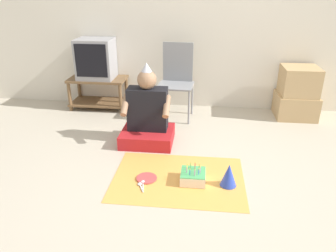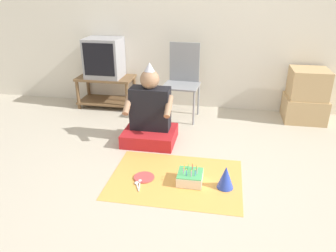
{
  "view_description": "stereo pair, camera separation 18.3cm",
  "coord_description": "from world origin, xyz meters",
  "px_view_note": "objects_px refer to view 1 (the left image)",
  "views": [
    {
      "loc": [
        0.03,
        -2.28,
        1.57
      ],
      "look_at": [
        -0.29,
        0.5,
        0.35
      ],
      "focal_mm": 35.0,
      "sensor_mm": 36.0,
      "label": 1
    },
    {
      "loc": [
        0.21,
        -2.25,
        1.57
      ],
      "look_at": [
        -0.29,
        0.5,
        0.35
      ],
      "focal_mm": 35.0,
      "sensor_mm": 36.0,
      "label": 2
    }
  ],
  "objects_px": {
    "person_seated": "(147,118)",
    "party_hat_blue": "(229,175)",
    "tv": "(96,59)",
    "cardboard_box_stack": "(297,94)",
    "folding_chair": "(177,76)",
    "paper_plate": "(147,178)",
    "birthday_cake": "(193,176)"
  },
  "relations": [
    {
      "from": "person_seated",
      "to": "party_hat_blue",
      "type": "relative_size",
      "value": 4.34
    },
    {
      "from": "tv",
      "to": "cardboard_box_stack",
      "type": "distance_m",
      "value": 2.6
    },
    {
      "from": "cardboard_box_stack",
      "to": "party_hat_blue",
      "type": "relative_size",
      "value": 3.27
    },
    {
      "from": "folding_chair",
      "to": "party_hat_blue",
      "type": "xyz_separation_m",
      "value": [
        0.58,
        -1.56,
        -0.41
      ]
    },
    {
      "from": "folding_chair",
      "to": "cardboard_box_stack",
      "type": "relative_size",
      "value": 1.42
    },
    {
      "from": "tv",
      "to": "folding_chair",
      "type": "height_order",
      "value": "tv"
    },
    {
      "from": "party_hat_blue",
      "to": "paper_plate",
      "type": "xyz_separation_m",
      "value": [
        -0.7,
        0.02,
        -0.09
      ]
    },
    {
      "from": "tv",
      "to": "cardboard_box_stack",
      "type": "relative_size",
      "value": 0.8
    },
    {
      "from": "party_hat_blue",
      "to": "paper_plate",
      "type": "relative_size",
      "value": 1.09
    },
    {
      "from": "cardboard_box_stack",
      "to": "birthday_cake",
      "type": "distance_m",
      "value": 2.07
    },
    {
      "from": "folding_chair",
      "to": "person_seated",
      "type": "relative_size",
      "value": 1.07
    },
    {
      "from": "birthday_cake",
      "to": "party_hat_blue",
      "type": "distance_m",
      "value": 0.3
    },
    {
      "from": "folding_chair",
      "to": "person_seated",
      "type": "distance_m",
      "value": 0.86
    },
    {
      "from": "cardboard_box_stack",
      "to": "birthday_cake",
      "type": "xyz_separation_m",
      "value": [
        -1.22,
        -1.66,
        -0.25
      ]
    },
    {
      "from": "folding_chair",
      "to": "party_hat_blue",
      "type": "distance_m",
      "value": 1.72
    },
    {
      "from": "folding_chair",
      "to": "birthday_cake",
      "type": "distance_m",
      "value": 1.63
    },
    {
      "from": "folding_chair",
      "to": "tv",
      "type": "bearing_deg",
      "value": 170.79
    },
    {
      "from": "tv",
      "to": "party_hat_blue",
      "type": "xyz_separation_m",
      "value": [
        1.65,
        -1.73,
        -0.57
      ]
    },
    {
      "from": "tv",
      "to": "folding_chair",
      "type": "bearing_deg",
      "value": -9.21
    },
    {
      "from": "birthday_cake",
      "to": "party_hat_blue",
      "type": "xyz_separation_m",
      "value": [
        0.3,
        -0.03,
        0.05
      ]
    },
    {
      "from": "birthday_cake",
      "to": "paper_plate",
      "type": "height_order",
      "value": "birthday_cake"
    },
    {
      "from": "tv",
      "to": "cardboard_box_stack",
      "type": "bearing_deg",
      "value": -1.13
    },
    {
      "from": "tv",
      "to": "birthday_cake",
      "type": "distance_m",
      "value": 2.27
    },
    {
      "from": "tv",
      "to": "person_seated",
      "type": "xyz_separation_m",
      "value": [
        0.84,
        -0.97,
        -0.4
      ]
    },
    {
      "from": "person_seated",
      "to": "party_hat_blue",
      "type": "height_order",
      "value": "person_seated"
    },
    {
      "from": "tv",
      "to": "cardboard_box_stack",
      "type": "xyz_separation_m",
      "value": [
        2.58,
        -0.05,
        -0.36
      ]
    },
    {
      "from": "person_seated",
      "to": "paper_plate",
      "type": "bearing_deg",
      "value": -81.33
    },
    {
      "from": "paper_plate",
      "to": "person_seated",
      "type": "bearing_deg",
      "value": 98.67
    },
    {
      "from": "tv",
      "to": "party_hat_blue",
      "type": "bearing_deg",
      "value": -46.41
    },
    {
      "from": "paper_plate",
      "to": "cardboard_box_stack",
      "type": "bearing_deg",
      "value": 45.68
    },
    {
      "from": "cardboard_box_stack",
      "to": "tv",
      "type": "bearing_deg",
      "value": 178.87
    },
    {
      "from": "tv",
      "to": "paper_plate",
      "type": "distance_m",
      "value": 2.07
    }
  ]
}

